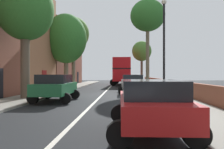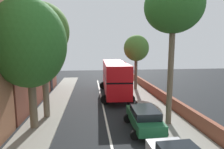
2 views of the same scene
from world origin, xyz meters
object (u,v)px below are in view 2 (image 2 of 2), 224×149
Objects in this scene: parked_car_green_right_4 at (144,117)px; street_tree_right_1 at (136,49)px; double_decker_bus at (115,76)px; street_tree_left_2 at (29,44)px; street_tree_left_4 at (43,32)px; street_tree_right_5 at (174,8)px.

street_tree_right_1 is at bearing 78.82° from parked_car_green_right_4.
parked_car_green_right_4 is at bearing -101.18° from street_tree_right_1.
double_decker_bus is 1.18× the size of street_tree_left_2.
street_tree_right_1 is at bearing 47.68° from street_tree_left_2.
double_decker_bus is 9.90m from parked_car_green_right_4.
street_tree_right_1 reaches higher than parked_car_green_right_4.
street_tree_left_2 is 0.98× the size of street_tree_left_4.
street_tree_left_2 is 0.86× the size of street_tree_right_5.
parked_car_green_right_4 is 0.48× the size of street_tree_left_4.
street_tree_left_2 is (-7.73, 1.16, 5.07)m from parked_car_green_right_4.
double_decker_bus is 1.44× the size of street_tree_right_1.
double_decker_bus is at bearing -141.67° from street_tree_right_1.
parked_car_green_right_4 is 10.00m from street_tree_left_4.
street_tree_left_2 reaches higher than parked_car_green_right_4.
street_tree_left_4 reaches higher than street_tree_left_2.
street_tree_right_5 is (2.09, 0.70, 7.56)m from parked_car_green_right_4.
street_tree_left_2 is at bearing -128.85° from double_decker_bus.
street_tree_left_2 is 10.14m from street_tree_right_5.
parked_car_green_right_4 is at bearing -161.48° from street_tree_right_5.
street_tree_right_5 is at bearing -2.67° from street_tree_left_2.
parked_car_green_right_4 is (0.80, -9.77, -1.41)m from double_decker_bus.
street_tree_right_1 is 13.43m from street_tree_left_4.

